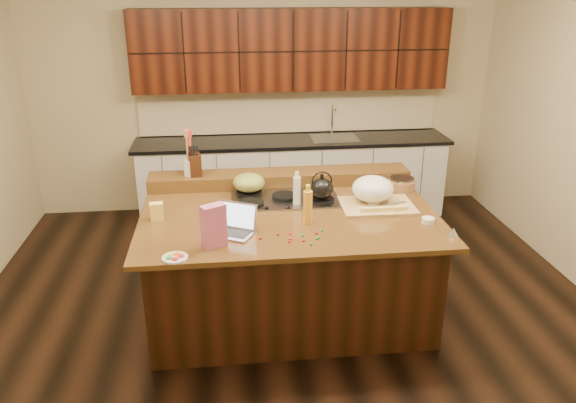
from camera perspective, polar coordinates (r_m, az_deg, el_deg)
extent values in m
cube|color=black|center=(5.01, 0.07, -10.95)|extent=(5.50, 5.00, 0.01)
cube|color=tan|center=(6.85, -2.38, 10.30)|extent=(5.50, 0.01, 2.70)
cube|color=tan|center=(2.22, 7.87, -16.03)|extent=(5.50, 0.01, 2.70)
cube|color=black|center=(4.79, 0.07, -6.46)|extent=(2.22, 1.42, 0.88)
cube|color=black|center=(4.59, 0.07, -1.39)|extent=(2.40, 1.60, 0.04)
cube|color=black|center=(5.21, -0.82, 2.42)|extent=(2.40, 0.30, 0.12)
cube|color=gray|center=(4.86, -0.34, 0.26)|extent=(0.92, 0.52, 0.02)
cylinder|color=black|center=(4.95, -3.96, 0.90)|extent=(0.22, 0.22, 0.03)
cylinder|color=black|center=(5.01, 2.92, 1.18)|extent=(0.22, 0.22, 0.03)
cylinder|color=black|center=(4.71, -3.80, -0.21)|extent=(0.22, 0.22, 0.03)
cylinder|color=black|center=(4.77, 3.42, 0.09)|extent=(0.22, 0.22, 0.03)
cylinder|color=black|center=(4.85, -0.34, 0.51)|extent=(0.22, 0.22, 0.03)
cube|color=silver|center=(6.80, 0.47, 2.35)|extent=(3.60, 0.62, 0.90)
cube|color=black|center=(6.65, 0.49, 6.17)|extent=(3.70, 0.66, 0.04)
cube|color=gray|center=(6.73, 4.74, 6.41)|extent=(0.55, 0.42, 0.01)
cylinder|color=gray|center=(6.85, 4.50, 8.29)|extent=(0.02, 0.02, 0.36)
cube|color=black|center=(6.60, 0.35, 15.17)|extent=(3.60, 0.34, 0.90)
cube|color=tan|center=(6.89, 0.18, 9.10)|extent=(3.60, 0.03, 0.50)
ellipsoid|color=black|center=(4.73, 3.45, 1.31)|extent=(0.26, 0.26, 0.18)
ellipsoid|color=olive|center=(4.92, -3.99, 1.94)|extent=(0.30, 0.30, 0.16)
cube|color=#B7B7BC|center=(4.21, -5.74, -3.28)|extent=(0.37, 0.33, 0.01)
cube|color=black|center=(4.21, -5.75, -3.17)|extent=(0.29, 0.23, 0.00)
cube|color=#B7B7BC|center=(4.26, -5.16, -1.39)|extent=(0.30, 0.20, 0.20)
cube|color=silver|center=(4.25, -5.19, -1.42)|extent=(0.27, 0.17, 0.17)
cylinder|color=gold|center=(4.33, 2.02, -0.62)|extent=(0.08, 0.08, 0.27)
cylinder|color=silver|center=(4.69, 0.91, 1.04)|extent=(0.08, 0.08, 0.25)
cube|color=tan|center=(4.74, 9.04, -0.45)|extent=(0.61, 0.45, 0.03)
ellipsoid|color=white|center=(4.77, 8.60, 1.29)|extent=(0.35, 0.35, 0.22)
cube|color=#EDD872|center=(4.58, 8.20, -0.82)|extent=(0.13, 0.04, 0.04)
cube|color=#EDD872|center=(4.61, 9.78, -0.74)|extent=(0.13, 0.04, 0.04)
cube|color=#EDD872|center=(4.65, 11.34, -0.67)|extent=(0.13, 0.04, 0.04)
cylinder|color=gray|center=(4.75, 10.65, -0.26)|extent=(0.23, 0.09, 0.01)
cylinder|color=white|center=(4.51, 14.04, -1.89)|extent=(0.10, 0.10, 0.04)
cylinder|color=white|center=(4.75, 8.67, -0.29)|extent=(0.11, 0.11, 0.04)
cylinder|color=white|center=(5.16, 9.67, 1.46)|extent=(0.10, 0.10, 0.04)
cylinder|color=#996B3F|center=(5.18, 11.47, 1.68)|extent=(0.30, 0.30, 0.09)
cone|color=silver|center=(4.33, 16.44, -3.00)|extent=(0.08, 0.08, 0.07)
cube|color=#BD597B|center=(3.99, -7.56, -2.47)|extent=(0.19, 0.16, 0.32)
cylinder|color=white|center=(3.93, -11.41, -5.61)|extent=(0.19, 0.19, 0.01)
cube|color=#F8D657|center=(4.54, -13.19, -1.01)|extent=(0.11, 0.09, 0.14)
cylinder|color=white|center=(5.16, -9.88, 3.41)|extent=(0.14, 0.14, 0.14)
cube|color=black|center=(5.14, -9.47, 3.75)|extent=(0.13, 0.18, 0.20)
ellipsoid|color=red|center=(4.18, -1.03, -3.35)|extent=(0.02, 0.02, 0.02)
ellipsoid|color=#198C26|center=(4.26, 3.46, -2.91)|extent=(0.02, 0.02, 0.02)
ellipsoid|color=red|center=(4.21, 2.91, -3.21)|extent=(0.02, 0.02, 0.02)
ellipsoid|color=#198C26|center=(4.03, 2.35, -4.36)|extent=(0.02, 0.02, 0.02)
ellipsoid|color=red|center=(4.06, 0.15, -4.12)|extent=(0.02, 0.02, 0.02)
ellipsoid|color=#198C26|center=(4.14, 3.17, -3.66)|extent=(0.02, 0.02, 0.02)
ellipsoid|color=red|center=(4.08, 1.61, -4.00)|extent=(0.02, 0.02, 0.02)
ellipsoid|color=#198C26|center=(4.17, 1.48, -3.44)|extent=(0.02, 0.02, 0.02)
ellipsoid|color=red|center=(4.12, -2.80, -3.74)|extent=(0.02, 0.02, 0.02)
ellipsoid|color=#198C26|center=(4.11, 0.21, -3.81)|extent=(0.02, 0.02, 0.02)
ellipsoid|color=red|center=(4.19, 0.18, -3.29)|extent=(0.02, 0.02, 0.02)
ellipsoid|color=#198C26|center=(4.12, 2.95, -3.78)|extent=(0.02, 0.02, 0.02)
ellipsoid|color=red|center=(4.11, 0.25, -3.84)|extent=(0.02, 0.02, 0.02)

